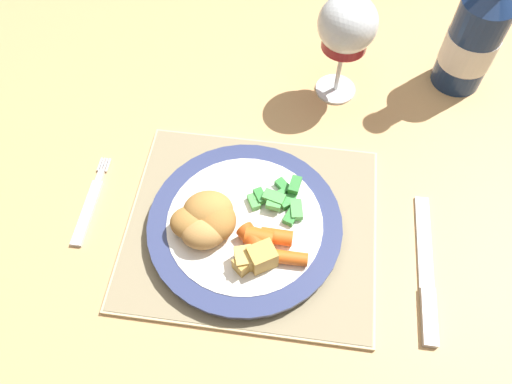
# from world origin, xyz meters

# --- Properties ---
(ground_plane) EXTENTS (6.00, 6.00, 0.00)m
(ground_plane) POSITION_xyz_m (0.00, 0.00, 0.00)
(ground_plane) COLOR #383333
(dining_table) EXTENTS (1.13, 0.91, 0.74)m
(dining_table) POSITION_xyz_m (0.00, 0.00, 0.64)
(dining_table) COLOR tan
(dining_table) RESTS_ON ground
(placemat) EXTENTS (0.32, 0.28, 0.01)m
(placemat) POSITION_xyz_m (0.00, -0.15, 0.74)
(placemat) COLOR #CCB789
(placemat) RESTS_ON dining_table
(dinner_plate) EXTENTS (0.25, 0.25, 0.02)m
(dinner_plate) POSITION_xyz_m (-0.01, -0.16, 0.76)
(dinner_plate) COLOR white
(dinner_plate) RESTS_ON placemat
(breaded_croquettes) EXTENTS (0.09, 0.09, 0.04)m
(breaded_croquettes) POSITION_xyz_m (-0.05, -0.18, 0.79)
(breaded_croquettes) COLOR #B77F3D
(breaded_croquettes) RESTS_ON dinner_plate
(green_beans_pile) EXTENTS (0.07, 0.07, 0.02)m
(green_beans_pile) POSITION_xyz_m (0.03, -0.13, 0.77)
(green_beans_pile) COLOR #338438
(green_beans_pile) RESTS_ON dinner_plate
(glazed_carrots) EXTENTS (0.09, 0.05, 0.02)m
(glazed_carrots) POSITION_xyz_m (0.02, -0.19, 0.78)
(glazed_carrots) COLOR #CC5119
(glazed_carrots) RESTS_ON dinner_plate
(fork) EXTENTS (0.02, 0.14, 0.01)m
(fork) POSITION_xyz_m (-0.22, -0.15, 0.74)
(fork) COLOR silver
(fork) RESTS_ON dining_table
(table_knife) EXTENTS (0.02, 0.20, 0.01)m
(table_knife) POSITION_xyz_m (0.22, -0.20, 0.74)
(table_knife) COLOR silver
(table_knife) RESTS_ON dining_table
(wine_glass) EXTENTS (0.08, 0.08, 0.17)m
(wine_glass) POSITION_xyz_m (0.10, 0.11, 0.86)
(wine_glass) COLOR silver
(wine_glass) RESTS_ON dining_table
(bottle) EXTENTS (0.08, 0.08, 0.26)m
(bottle) POSITION_xyz_m (0.28, 0.15, 0.83)
(bottle) COLOR navy
(bottle) RESTS_ON dining_table
(roast_potatoes) EXTENTS (0.06, 0.04, 0.03)m
(roast_potatoes) POSITION_xyz_m (0.01, -0.22, 0.78)
(roast_potatoes) COLOR gold
(roast_potatoes) RESTS_ON dinner_plate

